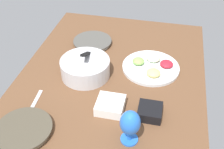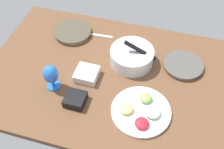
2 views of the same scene
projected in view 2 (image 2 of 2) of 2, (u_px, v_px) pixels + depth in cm
name	position (u px, v px, depth cm)	size (l,w,h in cm)	color
ground_plane	(113.00, 78.00, 167.41)	(160.00, 104.00, 4.00)	brown
dinner_plate_left	(73.00, 32.00, 189.86)	(25.97, 25.97, 3.02)	beige
dinner_plate_right	(183.00, 65.00, 169.74)	(25.12, 25.12, 2.75)	silver
mixing_bowl	(132.00, 56.00, 169.29)	(28.61, 27.50, 17.21)	silver
fruit_platter	(141.00, 111.00, 147.52)	(33.16, 33.16, 5.41)	silver
hurricane_glass_blue	(51.00, 75.00, 152.66)	(8.95, 8.95, 17.23)	blue
square_bowl_white	(87.00, 74.00, 163.15)	(13.42, 13.42, 5.15)	white
square_bowl_black	(75.00, 99.00, 151.13)	(11.40, 11.40, 5.13)	black
fork_by_left_plate	(100.00, 35.00, 189.67)	(18.00, 1.80, 0.60)	silver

